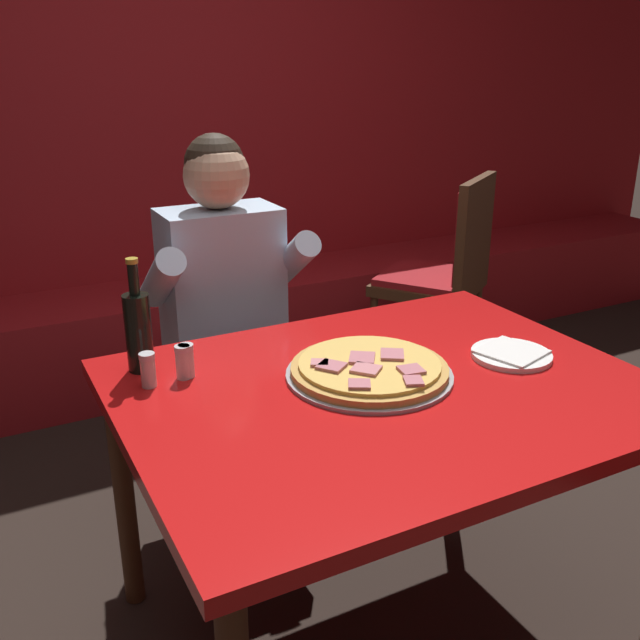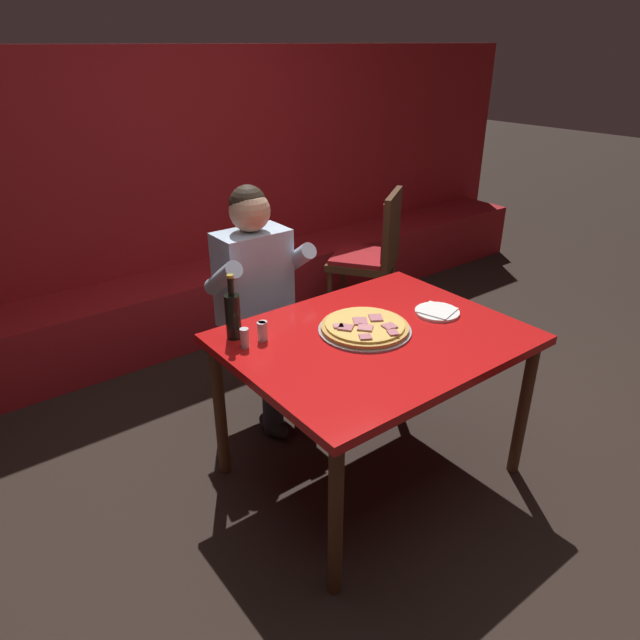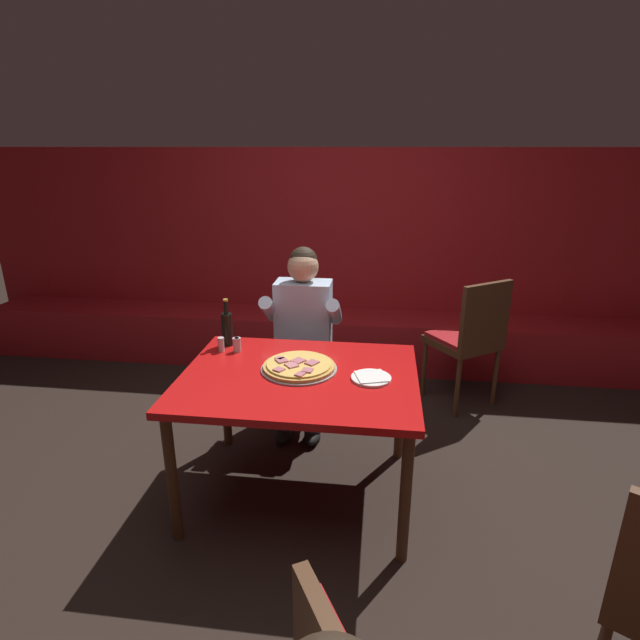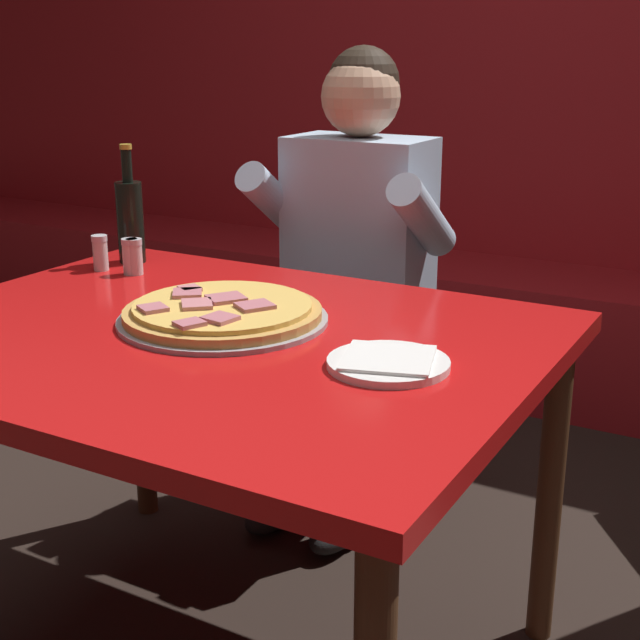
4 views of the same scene
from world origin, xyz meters
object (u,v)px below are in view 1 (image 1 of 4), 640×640
object	(u,v)px
pizza	(369,370)
shaker_black_pepper	(187,362)
main_dining_table	(384,413)
beer_bottle	(138,329)
diner_seated_blue_shirt	(232,315)
dining_chair_far_right	(446,267)
shaker_oregano	(148,372)
plate_white_paper	(511,354)
shaker_parmesan	(183,364)

from	to	relation	value
pizza	shaker_black_pepper	world-z (taller)	shaker_black_pepper
main_dining_table	shaker_black_pepper	world-z (taller)	shaker_black_pepper
pizza	shaker_black_pepper	distance (m)	0.45
beer_bottle	diner_seated_blue_shirt	bearing A→B (deg)	45.27
beer_bottle	dining_chair_far_right	world-z (taller)	beer_bottle
pizza	diner_seated_blue_shirt	bearing A→B (deg)	97.95
pizza	dining_chair_far_right	bearing A→B (deg)	45.88
main_dining_table	shaker_black_pepper	bearing A→B (deg)	147.09
diner_seated_blue_shirt	dining_chair_far_right	world-z (taller)	diner_seated_blue_shirt
shaker_black_pepper	shaker_oregano	distance (m)	0.10
plate_white_paper	shaker_black_pepper	xyz separation A→B (m)	(-0.79, 0.28, 0.03)
shaker_parmesan	shaker_oregano	xyz separation A→B (m)	(-0.09, -0.01, 0.00)
plate_white_paper	beer_bottle	world-z (taller)	beer_bottle
main_dining_table	beer_bottle	world-z (taller)	beer_bottle
pizza	beer_bottle	bearing A→B (deg)	148.36
beer_bottle	diner_seated_blue_shirt	size ratio (longest dim) A/B	0.23
pizza	shaker_black_pepper	bearing A→B (deg)	152.51
diner_seated_blue_shirt	dining_chair_far_right	xyz separation A→B (m)	(1.20, 0.44, -0.12)
main_dining_table	dining_chair_far_right	xyz separation A→B (m)	(1.09, 1.20, -0.09)
pizza	beer_bottle	world-z (taller)	beer_bottle
main_dining_table	shaker_parmesan	size ratio (longest dim) A/B	14.59
pizza	plate_white_paper	xyz separation A→B (m)	(0.39, -0.07, -0.01)
plate_white_paper	shaker_oregano	world-z (taller)	shaker_oregano
dining_chair_far_right	main_dining_table	bearing A→B (deg)	-132.42
main_dining_table	pizza	xyz separation A→B (m)	(-0.01, 0.06, 0.10)
plate_white_paper	beer_bottle	bearing A→B (deg)	157.12
plate_white_paper	shaker_black_pepper	size ratio (longest dim) A/B	2.44
shaker_black_pepper	beer_bottle	bearing A→B (deg)	133.81
shaker_parmesan	pizza	bearing A→B (deg)	-26.42
plate_white_paper	diner_seated_blue_shirt	size ratio (longest dim) A/B	0.16
shaker_oregano	main_dining_table	bearing A→B (deg)	-26.64
plate_white_paper	beer_bottle	distance (m)	0.96
beer_bottle	shaker_oregano	distance (m)	0.13
shaker_oregano	dining_chair_far_right	world-z (taller)	dining_chair_far_right
shaker_black_pepper	diner_seated_blue_shirt	distance (m)	0.58
plate_white_paper	shaker_black_pepper	distance (m)	0.84
pizza	diner_seated_blue_shirt	world-z (taller)	diner_seated_blue_shirt
beer_bottle	shaker_black_pepper	size ratio (longest dim) A/B	3.40
shaker_parmesan	dining_chair_far_right	world-z (taller)	dining_chair_far_right
main_dining_table	shaker_parmesan	world-z (taller)	shaker_parmesan
shaker_parmesan	diner_seated_blue_shirt	xyz separation A→B (m)	(0.31, 0.49, -0.09)
main_dining_table	plate_white_paper	size ratio (longest dim) A/B	5.97
shaker_oregano	dining_chair_far_right	bearing A→B (deg)	30.41
plate_white_paper	diner_seated_blue_shirt	xyz separation A→B (m)	(-0.49, 0.77, -0.06)
shaker_parmesan	shaker_black_pepper	size ratio (longest dim) A/B	1.00
pizza	dining_chair_far_right	world-z (taller)	dining_chair_far_right
shaker_parmesan	dining_chair_far_right	distance (m)	1.79
main_dining_table	shaker_black_pepper	size ratio (longest dim) A/B	14.59
pizza	shaker_parmesan	size ratio (longest dim) A/B	4.83
plate_white_paper	diner_seated_blue_shirt	world-z (taller)	diner_seated_blue_shirt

